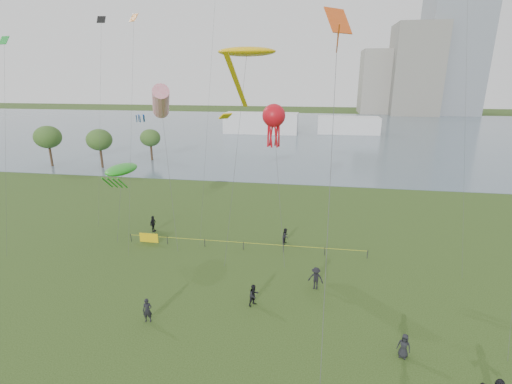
# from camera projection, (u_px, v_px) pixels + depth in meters

# --- Properties ---
(ground_plane) EXTENTS (400.00, 400.00, 0.00)m
(ground_plane) POSITION_uv_depth(u_px,v_px,m) (229.00, 373.00, 21.69)
(ground_plane) COLOR #223912
(lake) EXTENTS (400.00, 120.00, 0.08)m
(lake) POSITION_uv_depth(u_px,v_px,m) (301.00, 131.00, 115.90)
(lake) COLOR slate
(lake) RESTS_ON ground_plane
(building_mid) EXTENTS (20.00, 20.00, 38.00)m
(building_mid) POSITION_uv_depth(u_px,v_px,m) (415.00, 70.00, 161.71)
(building_mid) COLOR slate
(building_mid) RESTS_ON ground_plane
(building_low) EXTENTS (16.00, 18.00, 28.00)m
(building_low) POSITION_uv_depth(u_px,v_px,m) (378.00, 82.00, 170.97)
(building_low) COLOR gray
(building_low) RESTS_ON ground_plane
(pavilion_left) EXTENTS (22.00, 8.00, 6.00)m
(pavilion_left) POSITION_uv_depth(u_px,v_px,m) (261.00, 123.00, 112.11)
(pavilion_left) COLOR silver
(pavilion_left) RESTS_ON ground_plane
(pavilion_right) EXTENTS (18.00, 7.00, 5.00)m
(pavilion_right) POSITION_uv_depth(u_px,v_px,m) (348.00, 125.00, 111.17)
(pavilion_right) COLOR silver
(pavilion_right) RESTS_ON ground_plane
(trees) EXTENTS (21.21, 12.57, 7.72)m
(trees) POSITION_uv_depth(u_px,v_px,m) (91.00, 138.00, 70.53)
(trees) COLOR #3A291A
(trees) RESTS_ON ground_plane
(fence) EXTENTS (24.07, 0.07, 1.05)m
(fence) POSITION_uv_depth(u_px,v_px,m) (185.00, 240.00, 37.85)
(fence) COLOR black
(fence) RESTS_ON ground_plane
(spectator_a) EXTENTS (1.04, 1.06, 1.72)m
(spectator_a) POSITION_uv_depth(u_px,v_px,m) (254.00, 295.00, 27.83)
(spectator_a) COLOR black
(spectator_a) RESTS_ON ground_plane
(spectator_b) EXTENTS (1.36, 0.98, 1.91)m
(spectator_b) POSITION_uv_depth(u_px,v_px,m) (316.00, 278.00, 29.97)
(spectator_b) COLOR black
(spectator_b) RESTS_ON ground_plane
(spectator_c) EXTENTS (0.58, 1.13, 1.85)m
(spectator_c) POSITION_uv_depth(u_px,v_px,m) (153.00, 224.00, 41.09)
(spectator_c) COLOR black
(spectator_c) RESTS_ON ground_plane
(spectator_d) EXTENTS (0.92, 0.78, 1.61)m
(spectator_d) POSITION_uv_depth(u_px,v_px,m) (404.00, 346.00, 22.67)
(spectator_d) COLOR black
(spectator_d) RESTS_ON ground_plane
(spectator_f) EXTENTS (0.73, 0.55, 1.79)m
(spectator_f) POSITION_uv_depth(u_px,v_px,m) (147.00, 310.00, 25.96)
(spectator_f) COLOR black
(spectator_f) RESTS_ON ground_plane
(spectator_g) EXTENTS (0.85, 0.96, 1.66)m
(spectator_g) POSITION_uv_depth(u_px,v_px,m) (286.00, 236.00, 38.20)
(spectator_g) COLOR black
(spectator_g) RESTS_ON ground_plane
(kite_stingray) EXTENTS (4.94, 10.02, 18.93)m
(kite_stingray) POSITION_uv_depth(u_px,v_px,m) (246.00, 53.00, 30.83)
(kite_stingray) COLOR #3F3F42
(kite_windsock) EXTENTS (5.35, 7.90, 15.94)m
(kite_windsock) POSITION_uv_depth(u_px,v_px,m) (161.00, 102.00, 38.05)
(kite_windsock) COLOR #3F3F42
(kite_creature) EXTENTS (2.62, 4.85, 7.82)m
(kite_creature) POSITION_uv_depth(u_px,v_px,m) (121.00, 170.00, 38.31)
(kite_creature) COLOR #3F3F42
(kite_octopus) EXTENTS (2.74, 5.37, 14.19)m
(kite_octopus) POSITION_uv_depth(u_px,v_px,m) (274.00, 116.00, 34.11)
(kite_octopus) COLOR #3F3F42
(kite_delta) EXTENTS (1.69, 10.48, 20.20)m
(kite_delta) POSITION_uv_depth(u_px,v_px,m) (337.00, 38.00, 20.24)
(kite_delta) COLOR #3F3F42
(small_kites) EXTENTS (43.24, 13.57, 14.26)m
(small_kites) POSITION_uv_depth(u_px,v_px,m) (218.00, 2.00, 32.69)
(small_kites) COLOR black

